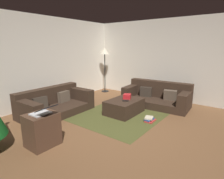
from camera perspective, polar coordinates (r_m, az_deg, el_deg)
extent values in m
plane|color=brown|center=(3.84, 4.22, -14.07)|extent=(6.40, 6.40, 0.00)
cube|color=silver|center=(5.77, -22.91, 7.65)|extent=(6.40, 0.12, 2.60)
cube|color=silver|center=(6.30, 20.40, 8.25)|extent=(0.12, 6.40, 2.60)
cube|color=#332319|center=(5.18, -16.34, -5.97)|extent=(1.89, 1.00, 0.20)
cube|color=#332319|center=(5.37, -18.93, -1.81)|extent=(1.88, 0.28, 0.45)
cube|color=#332319|center=(5.61, -9.92, -1.31)|extent=(0.26, 0.97, 0.33)
cube|color=#332319|center=(4.68, -24.50, -5.27)|extent=(0.26, 0.97, 0.33)
cube|color=brown|center=(5.45, -14.44, -2.13)|extent=(0.37, 0.18, 0.31)
cube|color=#372D24|center=(5.03, -21.03, -3.88)|extent=(0.37, 0.19, 0.31)
cube|color=#332319|center=(5.72, 13.16, -3.92)|extent=(1.02, 1.94, 0.21)
cube|color=#332319|center=(5.93, 14.43, 0.13)|extent=(0.37, 1.89, 0.49)
cube|color=#332319|center=(5.44, 21.42, -2.49)|extent=(0.90, 0.30, 0.32)
cube|color=#332319|center=(5.97, 5.90, -0.31)|extent=(0.90, 0.30, 0.32)
cube|color=brown|center=(5.66, 17.30, -1.68)|extent=(0.24, 0.39, 0.31)
cube|color=#372D24|center=(5.90, 10.29, -0.70)|extent=(0.21, 0.38, 0.30)
cube|color=#332319|center=(4.98, 3.75, -5.21)|extent=(0.98, 0.71, 0.37)
cube|color=red|center=(5.03, 4.64, -2.11)|extent=(0.24, 0.24, 0.13)
cube|color=black|center=(4.81, 4.11, -3.45)|extent=(0.13, 0.16, 0.02)
cube|color=#4C3323|center=(3.62, -20.54, -11.41)|extent=(0.52, 0.44, 0.60)
cube|color=silver|center=(3.51, -20.95, -6.81)|extent=(0.32, 0.27, 0.02)
cube|color=black|center=(3.33, -19.37, -5.46)|extent=(0.32, 0.25, 0.11)
cube|color=#B7332D|center=(4.60, 11.60, -9.30)|extent=(0.30, 0.19, 0.03)
cube|color=#2D5193|center=(4.59, 11.24, -8.86)|extent=(0.26, 0.17, 0.04)
cube|color=beige|center=(4.58, 11.20, -8.42)|extent=(0.27, 0.24, 0.03)
cylinder|color=black|center=(7.37, -2.13, -0.49)|extent=(0.28, 0.28, 0.02)
cylinder|color=black|center=(7.23, -2.18, 4.99)|extent=(0.04, 0.04, 1.45)
cone|color=beige|center=(7.16, -2.24, 11.68)|extent=(0.36, 0.36, 0.24)
cube|color=#464821|center=(5.04, 3.71, -7.17)|extent=(2.60, 2.00, 0.01)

